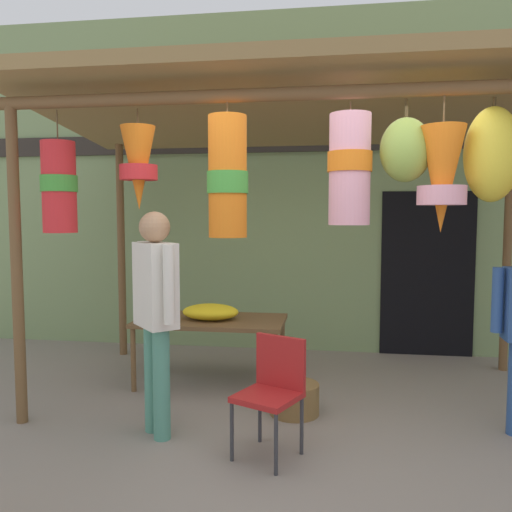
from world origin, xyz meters
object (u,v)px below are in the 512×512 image
object	(u,v)px
display_table	(211,325)
flower_heap_on_table	(211,312)
folding_chair	(273,385)
customer_foreground	(156,304)
wicker_basket_by_table	(294,399)

from	to	relation	value
display_table	flower_heap_on_table	size ratio (longest dim) A/B	2.62
folding_chair	customer_foreground	distance (m)	1.09
flower_heap_on_table	wicker_basket_by_table	size ratio (longest dim) A/B	1.32
customer_foreground	display_table	bearing A→B (deg)	84.01
display_table	wicker_basket_by_table	xyz separation A→B (m)	(0.90, -0.68, -0.48)
flower_heap_on_table	customer_foreground	size ratio (longest dim) A/B	0.33
folding_chair	display_table	bearing A→B (deg)	118.88
flower_heap_on_table	folding_chair	world-z (taller)	folding_chair
flower_heap_on_table	folding_chair	bearing A→B (deg)	-60.86
wicker_basket_by_table	folding_chair	bearing A→B (deg)	-97.49
flower_heap_on_table	folding_chair	xyz separation A→B (m)	(0.78, -1.40, -0.24)
display_table	folding_chair	xyz separation A→B (m)	(0.80, -1.44, -0.10)
wicker_basket_by_table	customer_foreground	world-z (taller)	customer_foreground
wicker_basket_by_table	customer_foreground	bearing A→B (deg)	-150.64
flower_heap_on_table	wicker_basket_by_table	bearing A→B (deg)	-36.11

